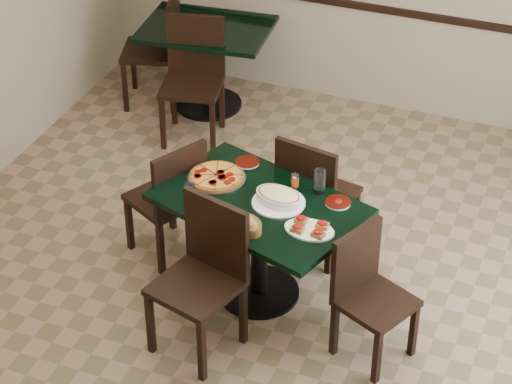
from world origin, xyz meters
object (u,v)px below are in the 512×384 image
at_px(chair_near, 205,268).
at_px(chair_left, 172,195).
at_px(lasagna_casserole, 279,197).
at_px(chair_far, 313,192).
at_px(bread_basket, 247,224).
at_px(pepperoni_pizza, 216,177).
at_px(bruschetta_platter, 309,228).
at_px(back_chair_near, 194,71).
at_px(back_chair_left, 161,42).
at_px(back_table, 207,51).
at_px(main_table, 259,225).
at_px(chair_right, 367,288).

height_order(chair_near, chair_left, chair_near).
bearing_deg(lasagna_casserole, chair_far, 92.65).
relative_size(chair_near, bread_basket, 3.88).
bearing_deg(chair_near, pepperoni_pizza, 122.56).
bearing_deg(bruschetta_platter, chair_left, 165.83).
bearing_deg(back_chair_near, bread_basket, -70.46).
bearing_deg(back_chair_left, chair_far, 32.98).
height_order(back_table, pepperoni_pizza, pepperoni_pizza).
bearing_deg(chair_left, bread_basket, 85.70).
relative_size(main_table, back_table, 1.27).
bearing_deg(chair_near, chair_right, 31.85).
distance_m(chair_right, bread_basket, 0.81).
bearing_deg(lasagna_casserole, back_table, 134.31).
height_order(main_table, bread_basket, bread_basket).
bearing_deg(chair_near, bruschetta_platter, 47.85).
xyz_separation_m(chair_near, pepperoni_pizza, (-0.20, 0.65, 0.21)).
distance_m(back_table, chair_near, 2.95).
relative_size(back_table, chair_near, 1.14).
bearing_deg(chair_near, bread_basket, 65.07).
distance_m(back_chair_left, bread_basket, 3.00).
xyz_separation_m(main_table, back_table, (-1.33, 2.19, -0.04)).
relative_size(chair_left, bruschetta_platter, 2.84).
distance_m(chair_far, bruschetta_platter, 0.76).
height_order(main_table, lasagna_casserole, lasagna_casserole).
height_order(chair_near, back_chair_left, back_chair_left).
height_order(back_table, chair_far, chair_far).
height_order(back_chair_left, lasagna_casserole, back_chair_left).
distance_m(back_chair_left, bruschetta_platter, 3.13).
height_order(back_table, chair_near, chair_near).
distance_m(chair_far, chair_near, 1.08).
relative_size(back_table, pepperoni_pizza, 2.96).
relative_size(lasagna_casserole, bread_basket, 1.31).
relative_size(bread_basket, bruschetta_platter, 0.79).
bearing_deg(main_table, bruschetta_platter, -6.38).
xyz_separation_m(back_table, lasagna_casserole, (1.45, -2.16, 0.27)).
height_order(main_table, pepperoni_pizza, pepperoni_pizza).
height_order(chair_left, back_chair_left, back_chair_left).
relative_size(main_table, chair_near, 1.45).
bearing_deg(bruschetta_platter, bread_basket, -157.43).
relative_size(lasagna_casserole, bruschetta_platter, 1.04).
relative_size(chair_near, back_chair_near, 0.99).
bearing_deg(chair_far, bread_basket, 90.12).
distance_m(chair_near, bread_basket, 0.37).
bearing_deg(lasagna_casserole, back_chair_near, 139.01).
bearing_deg(bread_basket, chair_left, 179.77).
height_order(main_table, back_chair_near, back_chair_near).
height_order(chair_near, bread_basket, chair_near).
xyz_separation_m(back_chair_near, lasagna_casserole, (1.37, -1.72, 0.23)).
distance_m(main_table, bruschetta_platter, 0.47).
relative_size(chair_far, back_chair_near, 0.95).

